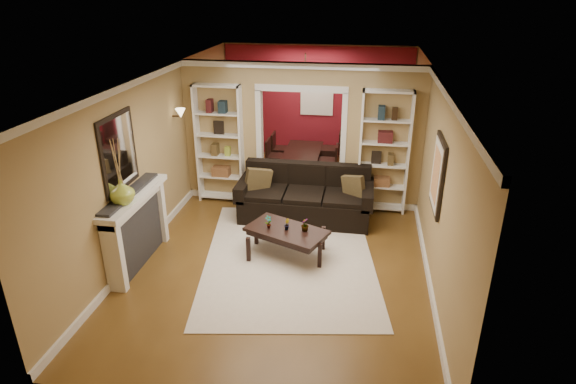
% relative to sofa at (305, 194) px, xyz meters
% --- Properties ---
extents(floor, '(8.00, 8.00, 0.00)m').
position_rel_sofa_xyz_m(floor, '(-0.19, -0.45, -0.48)').
color(floor, brown).
rests_on(floor, ground).
extents(ceiling, '(8.00, 8.00, 0.00)m').
position_rel_sofa_xyz_m(ceiling, '(-0.19, -0.45, 2.22)').
color(ceiling, white).
rests_on(ceiling, ground).
extents(wall_back, '(8.00, 0.00, 8.00)m').
position_rel_sofa_xyz_m(wall_back, '(-0.19, 3.55, 0.87)').
color(wall_back, tan).
rests_on(wall_back, ground).
extents(wall_front, '(8.00, 0.00, 8.00)m').
position_rel_sofa_xyz_m(wall_front, '(-0.19, -4.45, 0.87)').
color(wall_front, tan).
rests_on(wall_front, ground).
extents(wall_left, '(0.00, 8.00, 8.00)m').
position_rel_sofa_xyz_m(wall_left, '(-2.44, -0.45, 0.87)').
color(wall_left, tan).
rests_on(wall_left, ground).
extents(wall_right, '(0.00, 8.00, 8.00)m').
position_rel_sofa_xyz_m(wall_right, '(2.06, -0.45, 0.87)').
color(wall_right, tan).
rests_on(wall_right, ground).
extents(partition_wall, '(4.50, 0.15, 2.70)m').
position_rel_sofa_xyz_m(partition_wall, '(-0.19, 0.75, 0.87)').
color(partition_wall, tan).
rests_on(partition_wall, floor).
extents(red_back_panel, '(4.44, 0.04, 2.64)m').
position_rel_sofa_xyz_m(red_back_panel, '(-0.19, 3.52, 0.84)').
color(red_back_panel, maroon).
rests_on(red_back_panel, floor).
extents(dining_window, '(0.78, 0.03, 0.98)m').
position_rel_sofa_xyz_m(dining_window, '(-0.19, 3.48, 1.07)').
color(dining_window, '#8CA5CC').
rests_on(dining_window, wall_back).
extents(area_rug, '(3.14, 4.00, 0.01)m').
position_rel_sofa_xyz_m(area_rug, '(-0.06, -1.43, -0.47)').
color(area_rug, silver).
rests_on(area_rug, floor).
extents(sofa, '(2.43, 1.05, 0.95)m').
position_rel_sofa_xyz_m(sofa, '(0.00, 0.00, 0.00)').
color(sofa, black).
rests_on(sofa, floor).
extents(pillow_left, '(0.47, 0.35, 0.46)m').
position_rel_sofa_xyz_m(pillow_left, '(-0.86, -0.02, 0.22)').
color(pillow_left, brown).
rests_on(pillow_left, sofa).
extents(pillow_right, '(0.41, 0.31, 0.41)m').
position_rel_sofa_xyz_m(pillow_right, '(0.86, -0.02, 0.19)').
color(pillow_right, brown).
rests_on(pillow_right, sofa).
extents(coffee_table, '(1.39, 1.10, 0.47)m').
position_rel_sofa_xyz_m(coffee_table, '(-0.11, -1.36, -0.24)').
color(coffee_table, black).
rests_on(coffee_table, floor).
extents(plant_left, '(0.13, 0.13, 0.21)m').
position_rel_sofa_xyz_m(plant_left, '(-0.40, -1.36, 0.10)').
color(plant_left, '#336626').
rests_on(plant_left, coffee_table).
extents(plant_center, '(0.09, 0.11, 0.18)m').
position_rel_sofa_xyz_m(plant_center, '(-0.11, -1.36, 0.08)').
color(plant_center, '#336626').
rests_on(plant_center, coffee_table).
extents(plant_right, '(0.13, 0.13, 0.21)m').
position_rel_sofa_xyz_m(plant_right, '(0.18, -1.36, 0.10)').
color(plant_right, '#336626').
rests_on(plant_right, coffee_table).
extents(bookshelf_left, '(0.90, 0.30, 2.30)m').
position_rel_sofa_xyz_m(bookshelf_left, '(-1.74, 0.58, 0.67)').
color(bookshelf_left, white).
rests_on(bookshelf_left, floor).
extents(bookshelf_right, '(0.90, 0.30, 2.30)m').
position_rel_sofa_xyz_m(bookshelf_right, '(1.36, 0.58, 0.67)').
color(bookshelf_right, white).
rests_on(bookshelf_right, floor).
extents(fireplace, '(0.32, 1.70, 1.16)m').
position_rel_sofa_xyz_m(fireplace, '(-2.28, -1.95, 0.10)').
color(fireplace, white).
rests_on(fireplace, floor).
extents(vase, '(0.44, 0.44, 0.36)m').
position_rel_sofa_xyz_m(vase, '(-2.28, -2.26, 0.87)').
color(vase, '#9AB038').
rests_on(vase, fireplace).
extents(mirror, '(0.03, 0.95, 1.10)m').
position_rel_sofa_xyz_m(mirror, '(-2.42, -1.95, 1.32)').
color(mirror, silver).
rests_on(mirror, wall_left).
extents(wall_sconce, '(0.18, 0.18, 0.22)m').
position_rel_sofa_xyz_m(wall_sconce, '(-2.34, 0.10, 1.35)').
color(wall_sconce, '#FFE0A5').
rests_on(wall_sconce, wall_left).
extents(framed_art, '(0.04, 0.85, 1.05)m').
position_rel_sofa_xyz_m(framed_art, '(2.02, -1.45, 1.07)').
color(framed_art, black).
rests_on(framed_art, wall_right).
extents(dining_table, '(1.45, 0.81, 0.51)m').
position_rel_sofa_xyz_m(dining_table, '(-0.34, 2.40, -0.22)').
color(dining_table, black).
rests_on(dining_table, floor).
extents(dining_chair_nw, '(0.54, 0.54, 0.84)m').
position_rel_sofa_xyz_m(dining_chair_nw, '(-0.89, 2.10, -0.06)').
color(dining_chair_nw, black).
rests_on(dining_chair_nw, floor).
extents(dining_chair_ne, '(0.50, 0.50, 0.78)m').
position_rel_sofa_xyz_m(dining_chair_ne, '(0.21, 2.10, -0.08)').
color(dining_chair_ne, black).
rests_on(dining_chair_ne, floor).
extents(dining_chair_sw, '(0.46, 0.46, 0.81)m').
position_rel_sofa_xyz_m(dining_chair_sw, '(-0.89, 2.70, -0.07)').
color(dining_chair_sw, black).
rests_on(dining_chair_sw, floor).
extents(dining_chair_se, '(0.48, 0.48, 0.91)m').
position_rel_sofa_xyz_m(dining_chair_se, '(0.21, 2.70, -0.02)').
color(dining_chair_se, black).
rests_on(dining_chair_se, floor).
extents(chandelier, '(0.50, 0.50, 0.30)m').
position_rel_sofa_xyz_m(chandelier, '(-0.19, 2.25, 1.54)').
color(chandelier, '#342517').
rests_on(chandelier, ceiling).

